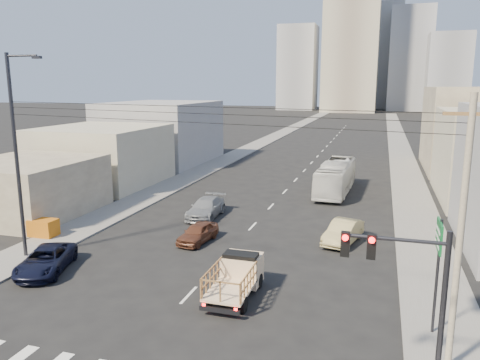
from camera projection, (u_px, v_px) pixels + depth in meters
The scene contains 25 objects.
ground at pixel (172, 314), 21.31m from camera, with size 420.00×420.00×0.00m, color black.
sidewalk_left at pixel (270, 138), 90.28m from camera, with size 3.50×180.00×0.12m, color slate.
sidewalk_right at pixel (398, 143), 83.62m from camera, with size 3.50×180.00×0.12m, color slate.
lane_dashes at pixel (320, 153), 71.02m from camera, with size 0.15×104.00×0.01m.
flatbed_pickup at pixel (236, 275), 22.92m from camera, with size 1.95×4.41×1.90m.
navy_pickup at pixel (46, 260), 25.98m from camera, with size 2.22×4.82×1.34m, color black.
city_bus at pixel (336, 177), 45.00m from camera, with size 2.56×10.96×3.05m, color silver.
sedan_brown at pixel (198, 233), 30.88m from camera, with size 1.52×3.77×1.28m, color #572E1E.
sedan_tan at pixel (343, 232), 30.76m from camera, with size 1.56×4.46×1.47m, color tan.
sedan_grey at pixel (206, 208), 36.78m from camera, with size 2.06×5.06×1.47m, color gray.
traffic_signal at pixel (408, 288), 14.44m from camera, with size 3.23×0.35×6.00m.
green_sign at pixel (438, 249), 18.80m from camera, with size 0.18×1.60×5.00m.
utility_pole at pixel (460, 234), 16.08m from camera, with size 1.80×0.24×10.00m.
streetlamp_left at pixel (17, 152), 27.00m from camera, with size 2.36×0.25×12.00m.
overhead_wires at pixel (180, 114), 20.92m from camera, with size 23.01×5.02×0.72m.
crate_stack at pixel (43, 228), 31.84m from camera, with size 1.80×1.20×1.14m.
bldg_right_far at pixel (480, 129), 55.91m from camera, with size 12.00×16.00×10.00m, color gray.
bldg_left_near at pixel (28, 188), 37.22m from camera, with size 9.00×10.00×4.40m, color gray.
bldg_left_mid at pixel (102, 156), 48.60m from camera, with size 11.00×12.00×6.00m, color #AFA88D.
bldg_left_far at pixel (162, 132), 62.61m from camera, with size 12.00×16.00×8.00m, color gray.
high_rise_tower at pixel (352, 31), 175.90m from camera, with size 20.00×20.00×60.00m, color gray.
midrise_ne at pixel (410, 60), 185.74m from camera, with size 16.00×16.00×40.00m, color gray.
midrise_nw at pixel (298, 68), 194.11m from camera, with size 15.00×15.00×34.00m, color gray.
midrise_back at pixel (379, 57), 202.81m from camera, with size 18.00×18.00×44.00m, color gray.
midrise_east at pixel (448, 74), 164.77m from camera, with size 14.00×14.00×28.00m, color gray.
Camera 1 is at (8.68, -17.92, 10.23)m, focal length 35.00 mm.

